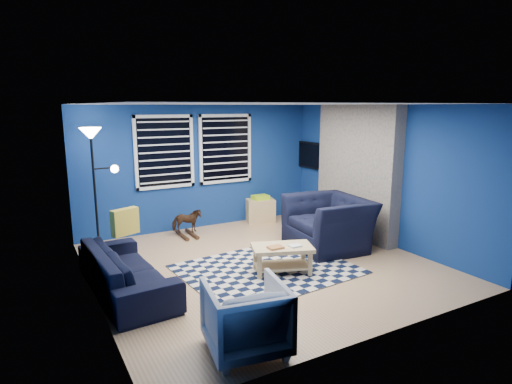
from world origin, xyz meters
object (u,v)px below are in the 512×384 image
(cabinet, at_px, (260,210))
(armchair_bent, at_px, (246,317))
(rocking_horse, at_px, (187,221))
(sofa, at_px, (126,270))
(armchair_big, at_px, (329,223))
(floor_lamp, at_px, (93,151))
(coffee_table, at_px, (282,253))
(tv, at_px, (313,156))

(cabinet, bearing_deg, armchair_bent, -105.00)
(armchair_bent, xyz_separation_m, rocking_horse, (0.84, 4.03, -0.06))
(sofa, distance_m, rocking_horse, 2.55)
(armchair_big, bearing_deg, cabinet, -170.01)
(armchair_big, relative_size, floor_lamp, 0.65)
(coffee_table, bearing_deg, armchair_bent, -132.49)
(tv, distance_m, cabinet, 1.66)
(floor_lamp, bearing_deg, sofa, -89.22)
(rocking_horse, relative_size, floor_lamp, 0.26)
(armchair_bent, bearing_deg, coffee_table, -122.53)
(tv, relative_size, floor_lamp, 0.47)
(coffee_table, xyz_separation_m, floor_lamp, (-2.22, 2.38, 1.43))
(tv, distance_m, floor_lamp, 4.59)
(sofa, xyz_separation_m, armchair_bent, (0.75, -2.03, 0.06))
(sofa, relative_size, cabinet, 3.12)
(armchair_big, xyz_separation_m, rocking_horse, (-1.96, 1.84, -0.15))
(tv, xyz_separation_m, armchair_bent, (-3.80, -4.04, -1.03))
(armchair_bent, distance_m, rocking_horse, 4.11)
(sofa, bearing_deg, armchair_bent, -163.49)
(tv, bearing_deg, armchair_bent, -133.24)
(floor_lamp, bearing_deg, armchair_bent, -78.96)
(armchair_bent, distance_m, floor_lamp, 4.26)
(rocking_horse, relative_size, coffee_table, 0.55)
(armchair_bent, xyz_separation_m, cabinet, (2.62, 4.29, -0.11))
(armchair_big, height_order, coffee_table, armchair_big)
(floor_lamp, bearing_deg, tv, 1.11)
(sofa, distance_m, cabinet, 4.05)
(cabinet, bearing_deg, armchair_big, -68.66)
(coffee_table, distance_m, cabinet, 2.96)
(cabinet, height_order, floor_lamp, floor_lamp)
(armchair_bent, bearing_deg, rocking_horse, -91.77)
(rocking_horse, xyz_separation_m, floor_lamp, (-1.61, -0.07, 1.44))
(sofa, height_order, floor_lamp, floor_lamp)
(tv, height_order, armchair_big, tv)
(tv, bearing_deg, floor_lamp, -178.89)
(armchair_big, xyz_separation_m, floor_lamp, (-3.57, 1.77, 1.29))
(rocking_horse, height_order, coffee_table, rocking_horse)
(coffee_table, bearing_deg, cabinet, 66.65)
(armchair_bent, height_order, rocking_horse, armchair_bent)
(tv, height_order, cabinet, tv)
(armchair_big, bearing_deg, coffee_table, -60.87)
(sofa, relative_size, rocking_horse, 3.81)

